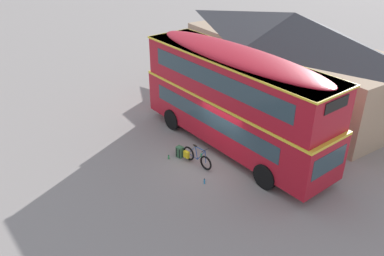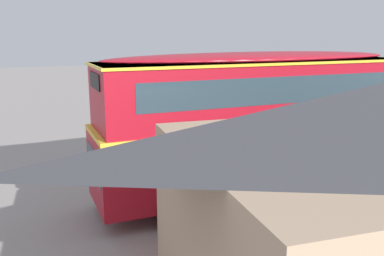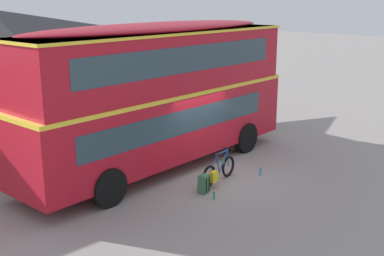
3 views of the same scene
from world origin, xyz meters
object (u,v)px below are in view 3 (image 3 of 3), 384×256
object	(u,v)px
water_bottle_blue_sports	(260,172)
double_decker_bus	(160,90)
touring_bicycle	(218,171)
backpack_on_ground	(204,183)
water_bottle_green_metal	(214,196)

from	to	relation	value
water_bottle_blue_sports	double_decker_bus	bearing A→B (deg)	120.88
touring_bicycle	backpack_on_ground	xyz separation A→B (m)	(-0.92, -0.26, -0.07)
touring_bicycle	water_bottle_blue_sports	size ratio (longest dim) A/B	6.96
double_decker_bus	water_bottle_blue_sports	size ratio (longest dim) A/B	41.74
backpack_on_ground	water_bottle_blue_sports	distance (m)	2.36
backpack_on_ground	water_bottle_blue_sports	bearing A→B (deg)	-6.97
touring_bicycle	water_bottle_blue_sports	xyz separation A→B (m)	(1.42, -0.55, -0.25)
double_decker_bus	backpack_on_ground	distance (m)	3.54
double_decker_bus	water_bottle_green_metal	bearing A→B (deg)	-103.66
water_bottle_green_metal	water_bottle_blue_sports	size ratio (longest dim) A/B	0.83
backpack_on_ground	touring_bicycle	bearing A→B (deg)	15.79
double_decker_bus	touring_bicycle	bearing A→B (deg)	-82.79
double_decker_bus	water_bottle_green_metal	world-z (taller)	double_decker_bus
water_bottle_blue_sports	touring_bicycle	bearing A→B (deg)	158.94
touring_bicycle	water_bottle_blue_sports	world-z (taller)	touring_bicycle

